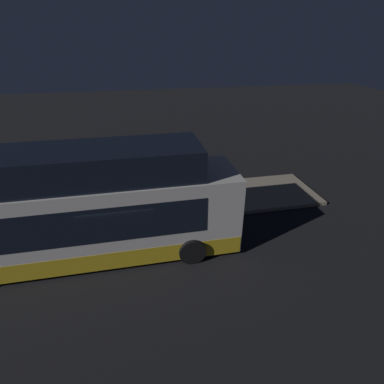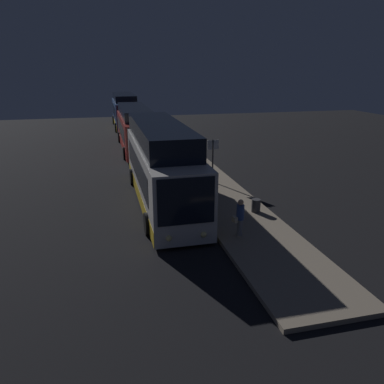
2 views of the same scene
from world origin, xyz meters
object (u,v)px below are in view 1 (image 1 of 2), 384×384
(passenger_boarding, at_px, (206,189))
(sign_post, at_px, (31,177))
(trash_bin, at_px, (152,188))
(bus_lead, at_px, (73,213))
(passenger_waiting, at_px, (99,203))
(suitcase, at_px, (114,216))

(passenger_boarding, bearing_deg, sign_post, -19.12)
(passenger_boarding, bearing_deg, trash_bin, -46.96)
(sign_post, bearing_deg, bus_lead, -57.41)
(passenger_waiting, relative_size, sign_post, 0.60)
(passenger_boarding, height_order, suitcase, passenger_boarding)
(passenger_boarding, relative_size, trash_bin, 2.51)
(passenger_boarding, bearing_deg, suitcase, -1.88)
(passenger_waiting, bearing_deg, suitcase, 160.26)
(bus_lead, distance_m, trash_bin, 5.42)
(passenger_boarding, bearing_deg, bus_lead, 12.55)
(passenger_boarding, relative_size, suitcase, 1.82)
(passenger_waiting, xyz_separation_m, suitcase, (0.56, -0.33, -0.55))
(passenger_boarding, distance_m, sign_post, 7.99)
(sign_post, bearing_deg, passenger_waiting, -26.98)
(bus_lead, relative_size, suitcase, 13.33)
(passenger_boarding, xyz_separation_m, sign_post, (-7.86, 1.16, 0.83))
(bus_lead, height_order, passenger_waiting, bus_lead)
(bus_lead, relative_size, passenger_boarding, 7.31)
(trash_bin, bearing_deg, passenger_waiting, -139.08)
(passenger_boarding, relative_size, passenger_waiting, 1.01)
(bus_lead, relative_size, passenger_waiting, 7.37)
(suitcase, height_order, sign_post, sign_post)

